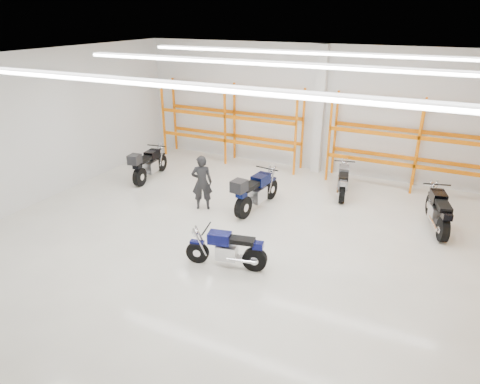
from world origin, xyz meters
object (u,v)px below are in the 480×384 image
at_px(motorcycle_back_d, 438,212).
at_px(motorcycle_back_a, 148,165).
at_px(motorcycle_main, 229,250).
at_px(motorcycle_back_b, 254,192).
at_px(motorcycle_back_c, 343,182).
at_px(structural_column, 320,111).
at_px(standing_man, 202,183).

bearing_deg(motorcycle_back_d, motorcycle_back_a, -177.50).
xyz_separation_m(motorcycle_main, motorcycle_back_b, (-0.74, 3.05, 0.14)).
relative_size(motorcycle_back_b, motorcycle_back_c, 1.20).
xyz_separation_m(motorcycle_back_a, structural_column, (5.04, 3.46, 1.69)).
height_order(motorcycle_main, motorcycle_back_a, motorcycle_back_a).
height_order(motorcycle_back_a, standing_man, standing_man).
xyz_separation_m(motorcycle_back_a, motorcycle_back_b, (4.36, -0.68, 0.03)).
distance_m(motorcycle_main, standing_man, 3.35).
relative_size(motorcycle_back_a, motorcycle_back_d, 1.05).
distance_m(motorcycle_back_c, motorcycle_back_d, 3.11).
xyz_separation_m(motorcycle_back_d, structural_column, (-4.28, 3.05, 1.74)).
distance_m(motorcycle_main, structural_column, 7.41).
relative_size(motorcycle_main, motorcycle_back_d, 0.89).
bearing_deg(standing_man, motorcycle_main, 104.07).
distance_m(motorcycle_main, motorcycle_back_b, 3.14).
bearing_deg(motorcycle_main, motorcycle_back_b, 103.58).
height_order(motorcycle_main, motorcycle_back_b, motorcycle_back_b).
bearing_deg(motorcycle_back_a, motorcycle_back_d, 2.50).
xyz_separation_m(motorcycle_back_b, standing_man, (-1.45, -0.54, 0.25)).
bearing_deg(motorcycle_back_d, motorcycle_back_b, -167.67).
bearing_deg(motorcycle_main, motorcycle_back_c, 75.67).
relative_size(motorcycle_back_a, motorcycle_back_c, 1.14).
bearing_deg(motorcycle_back_c, motorcycle_back_d, -22.83).
height_order(motorcycle_back_c, standing_man, standing_man).
distance_m(motorcycle_back_a, standing_man, 3.17).
relative_size(motorcycle_back_b, structural_column, 0.53).
bearing_deg(motorcycle_main, motorcycle_back_a, 143.85).
height_order(motorcycle_back_c, motorcycle_back_d, motorcycle_back_d).
bearing_deg(motorcycle_back_b, structural_column, 80.66).
height_order(motorcycle_back_a, motorcycle_back_c, motorcycle_back_a).
bearing_deg(motorcycle_back_c, structural_column, 127.59).
height_order(motorcycle_main, standing_man, standing_man).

